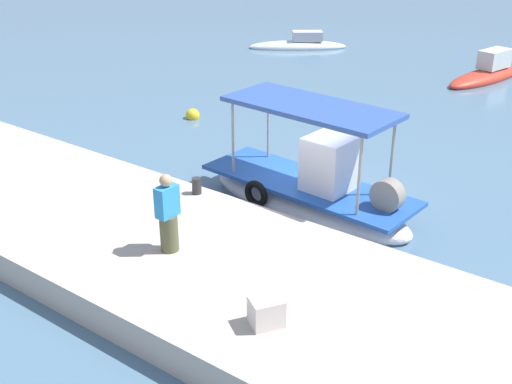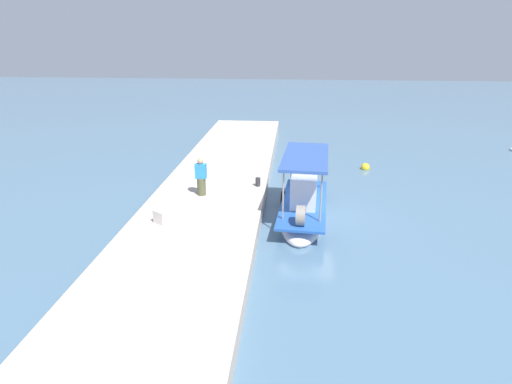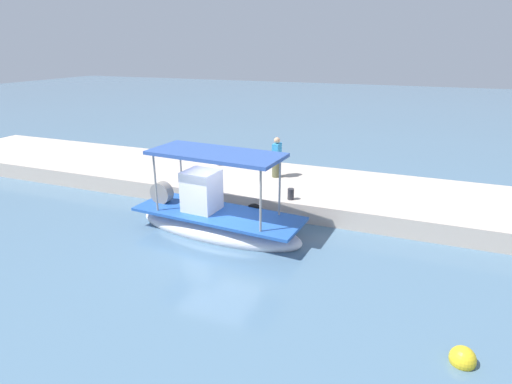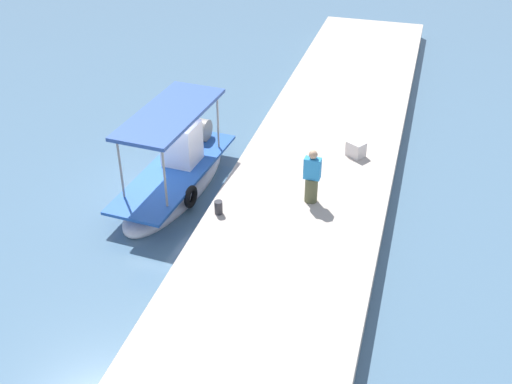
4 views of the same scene
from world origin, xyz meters
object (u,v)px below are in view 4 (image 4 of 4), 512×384
Objects in this scene: main_fishing_boat at (177,175)px; mooring_bollard at (219,207)px; cargo_crate at (356,149)px; fisherman_near_bollard at (312,179)px.

main_fishing_boat reaches higher than mooring_bollard.
mooring_bollard is at bearing 143.59° from cargo_crate.
mooring_bollard is 0.74× the size of cargo_crate.
mooring_bollard is at bearing -132.85° from main_fishing_boat.
main_fishing_boat reaches higher than fisherman_near_bollard.
fisherman_near_bollard is (-0.61, -4.64, 1.00)m from main_fishing_boat.
main_fishing_boat is 14.95× the size of mooring_bollard.
mooring_bollard is (-1.41, 2.47, -0.58)m from fisherman_near_bollard.
cargo_crate is at bearing -15.87° from fisherman_near_bollard.
fisherman_near_bollard is 3.32m from cargo_crate.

